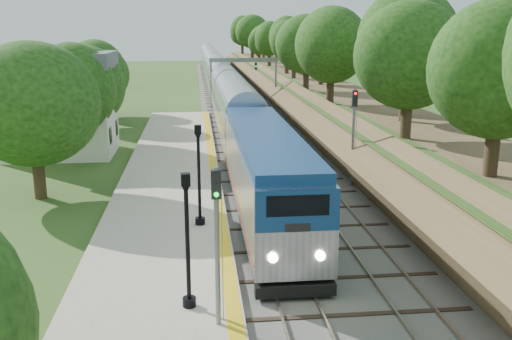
{
  "coord_description": "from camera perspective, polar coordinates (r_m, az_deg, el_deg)",
  "views": [
    {
      "loc": [
        -3.46,
        -15.5,
        9.83
      ],
      "look_at": [
        -0.5,
        12.36,
        2.8
      ],
      "focal_mm": 40.0,
      "sensor_mm": 36.0,
      "label": 1
    }
  ],
  "objects": [
    {
      "name": "yellow_stripe",
      "position": [
        32.9,
        -3.88,
        -2.63
      ],
      "size": [
        0.55,
        68.0,
        0.01
      ],
      "primitive_type": "cube",
      "color": "gold",
      "rests_on": "platform"
    },
    {
      "name": "train",
      "position": [
        89.95,
        -3.89,
        9.25
      ],
      "size": [
        3.07,
        143.89,
        4.51
      ],
      "color": "black",
      "rests_on": "trackbed"
    },
    {
      "name": "signal_farside",
      "position": [
        35.74,
        9.73,
        4.24
      ],
      "size": [
        0.33,
        0.27,
        6.09
      ],
      "color": "slate",
      "rests_on": "ground"
    },
    {
      "name": "signal_platform",
      "position": [
        18.04,
        -3.94,
        -6.02
      ],
      "size": [
        0.31,
        0.25,
        5.3
      ],
      "color": "slate",
      "rests_on": "platform"
    },
    {
      "name": "lamppost_mid",
      "position": [
        19.68,
        -6.85,
        -7.83
      ],
      "size": [
        0.47,
        0.47,
        4.79
      ],
      "color": "black",
      "rests_on": "platform"
    },
    {
      "name": "platform",
      "position": [
        32.99,
        -8.83,
        -3.08
      ],
      "size": [
        6.4,
        68.0,
        0.38
      ],
      "primitive_type": "cube",
      "color": "#A29B83",
      "rests_on": "ground"
    },
    {
      "name": "trees_behind_platform",
      "position": [
        37.36,
        -17.98,
        5.25
      ],
      "size": [
        7.82,
        53.32,
        7.21
      ],
      "color": "#332316",
      "rests_on": "ground"
    },
    {
      "name": "signal_gantry",
      "position": [
        70.92,
        -1.27,
        10.03
      ],
      "size": [
        8.4,
        0.38,
        6.2
      ],
      "color": "slate",
      "rests_on": "ground"
    },
    {
      "name": "embankment",
      "position": [
        77.16,
        4.32,
        8.19
      ],
      "size": [
        10.64,
        170.0,
        11.7
      ],
      "color": "brown",
      "rests_on": "ground"
    },
    {
      "name": "lamppost_far",
      "position": [
        27.75,
        -5.71,
        -1.1
      ],
      "size": [
        0.49,
        0.49,
        4.96
      ],
      "color": "black",
      "rests_on": "platform"
    },
    {
      "name": "station_building",
      "position": [
        47.06,
        -19.08,
        6.31
      ],
      "size": [
        8.6,
        6.6,
        8.0
      ],
      "color": "white",
      "rests_on": "ground"
    },
    {
      "name": "trackbed",
      "position": [
        76.33,
        -1.93,
        6.73
      ],
      "size": [
        9.5,
        170.0,
        0.28
      ],
      "color": "#4C4944",
      "rests_on": "ground"
    }
  ]
}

